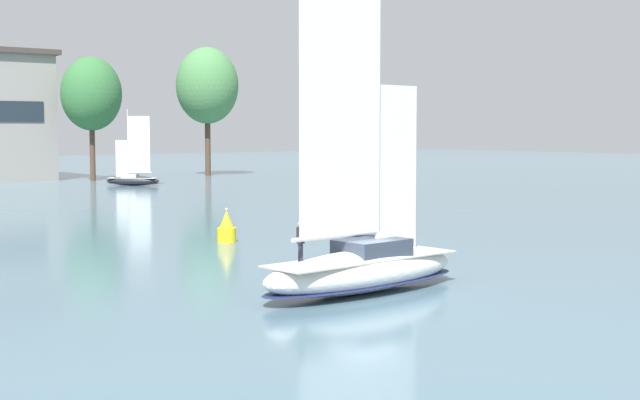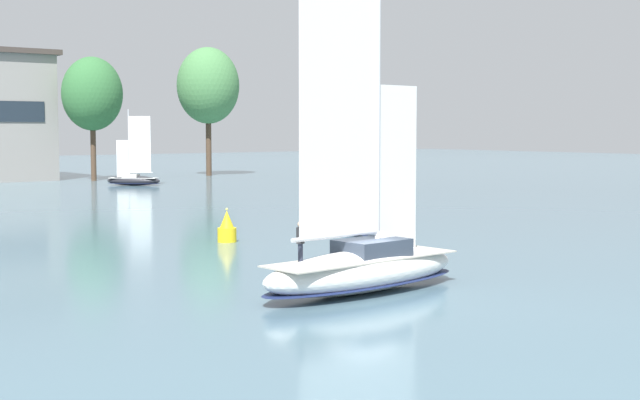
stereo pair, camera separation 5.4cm
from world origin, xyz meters
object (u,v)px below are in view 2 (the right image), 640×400
(tree_shore_center, at_px, (208,86))
(sailboat_moored_near_marina, at_px, (133,179))
(sailboat_moored_mid_channel, at_px, (364,228))
(tree_shore_right, at_px, (92,94))
(sailboat_main, at_px, (363,265))
(channel_buoy, at_px, (227,228))

(tree_shore_center, height_order, sailboat_moored_near_marina, tree_shore_center)
(sailboat_moored_mid_channel, bearing_deg, tree_shore_right, 80.72)
(sailboat_main, relative_size, channel_buoy, 7.04)
(channel_buoy, bearing_deg, tree_shore_center, 60.49)
(tree_shore_center, xyz_separation_m, sailboat_moored_mid_channel, (-30.50, -71.93, -12.78))
(tree_shore_center, relative_size, channel_buoy, 9.08)
(sailboat_main, distance_m, channel_buoy, 18.41)
(tree_shore_center, relative_size, sailboat_main, 1.29)
(tree_shore_center, xyz_separation_m, channel_buoy, (-39.16, -69.20, -12.49))
(tree_shore_right, xyz_separation_m, sailboat_main, (-24.27, -84.88, -10.44))
(sailboat_moored_near_marina, xyz_separation_m, sailboat_moored_mid_channel, (-11.19, -57.17, -0.25))
(channel_buoy, bearing_deg, tree_shore_right, 73.33)
(sailboat_main, relative_size, sailboat_moored_near_marina, 1.58)
(tree_shore_center, distance_m, sailboat_main, 98.08)
(sailboat_main, xyz_separation_m, channel_buoy, (4.21, 17.92, -0.32))
(tree_shore_right, bearing_deg, channel_buoy, -106.67)
(sailboat_moored_mid_channel, bearing_deg, channel_buoy, 162.51)
(tree_shore_right, xyz_separation_m, channel_buoy, (-20.05, -66.96, -10.76))
(sailboat_moored_near_marina, distance_m, sailboat_moored_mid_channel, 58.26)
(tree_shore_right, bearing_deg, sailboat_moored_near_marina, -90.94)
(tree_shore_right, relative_size, sailboat_moored_near_marina, 1.77)
(tree_shore_right, distance_m, sailboat_main, 88.89)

